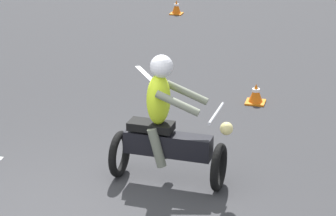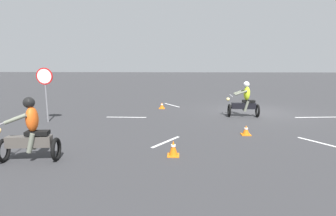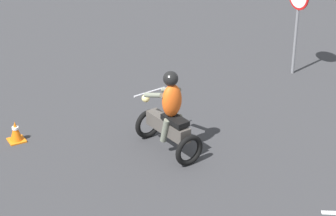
# 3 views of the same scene
# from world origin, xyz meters

# --- Properties ---
(ground_plane) EXTENTS (120.00, 120.00, 0.00)m
(ground_plane) POSITION_xyz_m (0.00, 0.00, 0.00)
(ground_plane) COLOR #333335
(motorcycle_rider_foreground) EXTENTS (1.52, 0.70, 1.66)m
(motorcycle_rider_foreground) POSITION_xyz_m (0.82, 1.33, 0.73)
(motorcycle_rider_foreground) COLOR black
(motorcycle_rider_foreground) RESTS_ON ground
(motorcycle_rider_background) EXTENTS (1.54, 0.81, 1.66)m
(motorcycle_rider_background) POSITION_xyz_m (7.62, 7.27, 0.73)
(motorcycle_rider_background) COLOR black
(motorcycle_rider_background) RESTS_ON ground
(stop_sign) EXTENTS (0.70, 0.08, 2.30)m
(stop_sign) POSITION_xyz_m (9.46, 2.82, 1.63)
(stop_sign) COLOR slate
(stop_sign) RESTS_ON ground
(traffic_cone_mid_center) EXTENTS (0.32, 0.32, 0.34)m
(traffic_cone_mid_center) POSITION_xyz_m (1.51, 4.51, 0.16)
(traffic_cone_mid_center) COLOR orange
(traffic_cone_mid_center) RESTS_ON ground
(traffic_cone_mid_left) EXTENTS (0.32, 0.32, 0.34)m
(traffic_cone_mid_left) POSITION_xyz_m (4.82, -0.75, 0.16)
(traffic_cone_mid_left) COLOR orange
(traffic_cone_mid_left) RESTS_ON ground
(traffic_cone_far_right) EXTENTS (0.32, 0.32, 0.43)m
(traffic_cone_far_right) POSITION_xyz_m (4.01, 6.73, 0.21)
(traffic_cone_far_right) COLOR orange
(traffic_cone_far_right) RESTS_ON ground
(lane_stripe_e) EXTENTS (1.87, 0.12, 0.01)m
(lane_stripe_e) POSITION_xyz_m (6.32, 1.69, 0.00)
(lane_stripe_e) COLOR silver
(lane_stripe_e) RESTS_ON ground
(lane_stripe_ne) EXTENTS (0.87, 1.29, 0.01)m
(lane_stripe_ne) POSITION_xyz_m (4.27, 5.47, 0.00)
(lane_stripe_ne) COLOR silver
(lane_stripe_ne) RESTS_ON ground
(lane_stripe_nw) EXTENTS (0.95, 1.32, 0.01)m
(lane_stripe_nw) POSITION_xyz_m (-0.62, 5.39, 0.00)
(lane_stripe_nw) COLOR silver
(lane_stripe_nw) RESTS_ON ground
(lane_stripe_w) EXTENTS (2.03, 0.30, 0.01)m
(lane_stripe_w) POSITION_xyz_m (-2.52, 1.30, 0.00)
(lane_stripe_w) COLOR silver
(lane_stripe_w) RESTS_ON ground
(lane_stripe_sw) EXTENTS (0.94, 1.52, 0.01)m
(lane_stripe_sw) POSITION_xyz_m (-0.34, -2.09, 0.00)
(lane_stripe_sw) COLOR silver
(lane_stripe_sw) RESTS_ON ground
(lane_stripe_se) EXTENTS (0.98, 1.43, 0.01)m
(lane_stripe_se) POSITION_xyz_m (4.31, -1.97, 0.00)
(lane_stripe_se) COLOR silver
(lane_stripe_se) RESTS_ON ground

